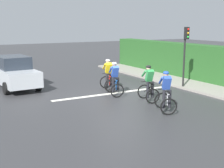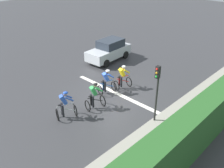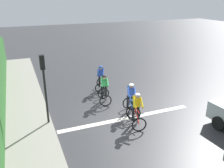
{
  "view_description": "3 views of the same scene",
  "coord_description": "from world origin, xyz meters",
  "px_view_note": "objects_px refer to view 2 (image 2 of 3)",
  "views": [
    {
      "loc": [
        7.95,
        13.06,
        3.57
      ],
      "look_at": [
        0.84,
        0.58,
        0.72
      ],
      "focal_mm": 49.86,
      "sensor_mm": 36.0,
      "label": 1
    },
    {
      "loc": [
        -9.67,
        9.97,
        8.13
      ],
      "look_at": [
        -0.52,
        0.42,
        1.15
      ],
      "focal_mm": 39.7,
      "sensor_mm": 36.0,
      "label": 2
    },
    {
      "loc": [
        -4.72,
        -9.85,
        5.78
      ],
      "look_at": [
        -0.17,
        1.24,
        1.26
      ],
      "focal_mm": 38.25,
      "sensor_mm": 36.0,
      "label": 3
    }
  ],
  "objects_px": {
    "cyclist_mid": "(106,82)",
    "car_silver": "(109,50)",
    "cyclist_lead": "(65,106)",
    "traffic_light_near_crossing": "(157,86)",
    "cyclist_fourth": "(122,78)",
    "cyclist_second": "(94,97)"
  },
  "relations": [
    {
      "from": "cyclist_second",
      "to": "traffic_light_near_crossing",
      "type": "height_order",
      "value": "traffic_light_near_crossing"
    },
    {
      "from": "car_silver",
      "to": "traffic_light_near_crossing",
      "type": "distance_m",
      "value": 9.39
    },
    {
      "from": "cyclist_mid",
      "to": "cyclist_fourth",
      "type": "bearing_deg",
      "value": -104.0
    },
    {
      "from": "traffic_light_near_crossing",
      "to": "cyclist_fourth",
      "type": "bearing_deg",
      "value": -24.12
    },
    {
      "from": "cyclist_lead",
      "to": "traffic_light_near_crossing",
      "type": "xyz_separation_m",
      "value": [
        -3.76,
        -3.04,
        1.43
      ]
    },
    {
      "from": "traffic_light_near_crossing",
      "to": "cyclist_second",
      "type": "bearing_deg",
      "value": 21.06
    },
    {
      "from": "cyclist_fourth",
      "to": "car_silver",
      "type": "bearing_deg",
      "value": -35.71
    },
    {
      "from": "cyclist_mid",
      "to": "car_silver",
      "type": "bearing_deg",
      "value": -47.29
    },
    {
      "from": "cyclist_fourth",
      "to": "cyclist_second",
      "type": "bearing_deg",
      "value": 99.11
    },
    {
      "from": "cyclist_lead",
      "to": "cyclist_second",
      "type": "relative_size",
      "value": 1.0
    },
    {
      "from": "cyclist_second",
      "to": "traffic_light_near_crossing",
      "type": "distance_m",
      "value": 3.83
    },
    {
      "from": "cyclist_second",
      "to": "cyclist_mid",
      "type": "height_order",
      "value": "same"
    },
    {
      "from": "cyclist_lead",
      "to": "car_silver",
      "type": "relative_size",
      "value": 0.4
    },
    {
      "from": "cyclist_lead",
      "to": "cyclist_mid",
      "type": "distance_m",
      "value": 3.54
    },
    {
      "from": "cyclist_second",
      "to": "car_silver",
      "type": "bearing_deg",
      "value": -52.0
    },
    {
      "from": "cyclist_lead",
      "to": "car_silver",
      "type": "height_order",
      "value": "car_silver"
    },
    {
      "from": "car_silver",
      "to": "traffic_light_near_crossing",
      "type": "xyz_separation_m",
      "value": [
        -8.0,
        4.73,
        1.35
      ]
    },
    {
      "from": "cyclist_lead",
      "to": "cyclist_mid",
      "type": "relative_size",
      "value": 1.0
    },
    {
      "from": "cyclist_second",
      "to": "traffic_light_near_crossing",
      "type": "bearing_deg",
      "value": -158.94
    },
    {
      "from": "cyclist_lead",
      "to": "traffic_light_near_crossing",
      "type": "height_order",
      "value": "traffic_light_near_crossing"
    },
    {
      "from": "car_silver",
      "to": "cyclist_lead",
      "type": "bearing_deg",
      "value": 118.67
    },
    {
      "from": "traffic_light_near_crossing",
      "to": "car_silver",
      "type": "bearing_deg",
      "value": -30.56
    }
  ]
}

